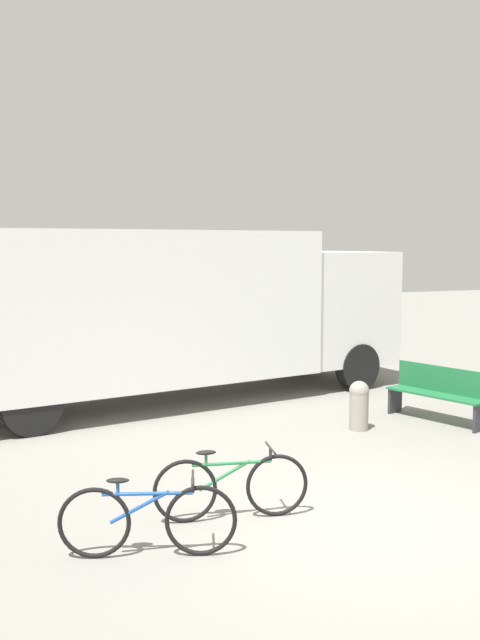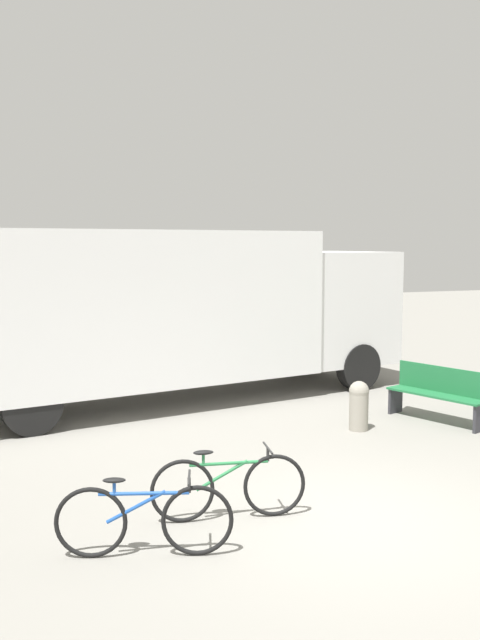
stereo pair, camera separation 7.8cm
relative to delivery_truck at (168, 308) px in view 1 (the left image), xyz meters
name	(u,v)px [view 1 (the left image)]	position (x,y,z in m)	size (l,w,h in m)	color
ground_plane	(360,521)	(0.34, -6.42, -1.78)	(60.00, 60.00, 0.00)	gray
delivery_truck	(168,308)	(0.00, 0.00, 0.00)	(9.69, 4.05, 3.21)	white
park_bench	(438,392)	(3.81, -3.12, -1.28)	(0.95, 1.80, 0.92)	#1E6638
bicycle_near	(147,520)	(-2.01, -6.47, -1.41)	(1.64, 0.63, 0.78)	black
bicycle_middle	(231,486)	(-0.94, -5.88, -1.41)	(1.69, 0.47, 0.78)	black
bollard_near_bench	(359,403)	(2.27, -3.15, -1.35)	(0.32, 0.32, 0.80)	gray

